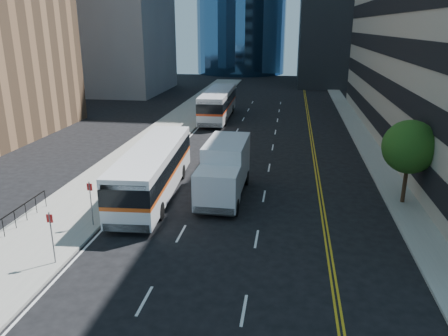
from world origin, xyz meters
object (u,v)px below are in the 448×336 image
at_px(street_tree, 410,147).
at_px(bus_front, 153,169).
at_px(bus_rear, 218,103).
at_px(box_truck, 224,169).

relative_size(street_tree, bus_front, 0.41).
bearing_deg(street_tree, bus_rear, 122.94).
bearing_deg(bus_rear, box_truck, -80.97).
bearing_deg(bus_front, street_tree, -0.73).
relative_size(bus_front, bus_rear, 0.97).
bearing_deg(box_truck, street_tree, 2.82).
relative_size(bus_front, box_truck, 1.71).
xyz_separation_m(bus_front, box_truck, (4.52, 0.42, 0.09)).
height_order(bus_front, bus_rear, bus_rear).
xyz_separation_m(bus_front, bus_rear, (0.06, 24.73, 0.08)).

